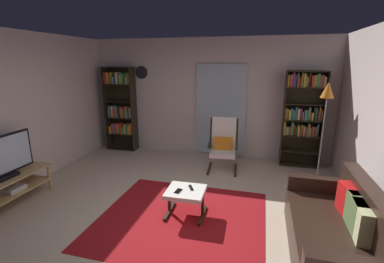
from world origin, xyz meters
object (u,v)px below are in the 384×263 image
at_px(leather_sofa, 339,233).
at_px(cell_phone, 178,191).
at_px(tv_stand, 8,187).
at_px(floor_lamp_by_shelf, 327,99).
at_px(wall_clock, 142,72).
at_px(television, 2,158).
at_px(ottoman, 186,194).
at_px(bookshelf_near_tv, 121,108).
at_px(lounge_armchair, 223,143).
at_px(bookshelf_near_sofa, 302,113).
at_px(tv_remote, 191,188).

distance_m(leather_sofa, cell_phone, 1.96).
relative_size(tv_stand, floor_lamp_by_shelf, 0.74).
bearing_deg(wall_clock, cell_phone, -57.11).
bearing_deg(leather_sofa, television, -179.43).
bearing_deg(ottoman, cell_phone, -143.03).
bearing_deg(bookshelf_near_tv, floor_lamp_by_shelf, -9.10).
relative_size(ottoman, cell_phone, 3.83).
distance_m(lounge_armchair, cell_phone, 1.93).
bearing_deg(ottoman, wall_clock, 124.88).
distance_m(tv_stand, bookshelf_near_sofa, 5.24).
relative_size(bookshelf_near_sofa, lounge_armchair, 1.89).
xyz_separation_m(leather_sofa, tv_remote, (-1.78, 0.47, 0.08)).
height_order(tv_stand, leather_sofa, leather_sofa).
bearing_deg(cell_phone, ottoman, 44.47).
relative_size(tv_stand, cell_phone, 9.39).
bearing_deg(bookshelf_near_tv, lounge_armchair, -13.64).
height_order(ottoman, cell_phone, cell_phone).
height_order(bookshelf_near_sofa, lounge_armchair, bookshelf_near_sofa).
xyz_separation_m(bookshelf_near_sofa, cell_phone, (-1.82, -2.47, -0.71)).
height_order(television, bookshelf_near_sofa, bookshelf_near_sofa).
height_order(leather_sofa, wall_clock, wall_clock).
relative_size(floor_lamp_by_shelf, wall_clock, 6.09).
height_order(tv_stand, lounge_armchair, lounge_armchair).
distance_m(tv_stand, television, 0.45).
bearing_deg(tv_remote, tv_stand, 162.36).
height_order(lounge_armchair, cell_phone, lounge_armchair).
xyz_separation_m(lounge_armchair, ottoman, (-0.25, -1.83, -0.22)).
distance_m(bookshelf_near_sofa, leather_sofa, 2.92).
relative_size(television, cell_phone, 7.00).
height_order(leather_sofa, ottoman, leather_sofa).
bearing_deg(lounge_armchair, bookshelf_near_tv, 166.36).
bearing_deg(bookshelf_near_sofa, cell_phone, -126.28).
distance_m(tv_stand, lounge_armchair, 3.65).
bearing_deg(lounge_armchair, television, -141.31).
xyz_separation_m(lounge_armchair, wall_clock, (-2.04, 0.74, 1.32)).
bearing_deg(lounge_armchair, cell_phone, -99.93).
relative_size(television, floor_lamp_by_shelf, 0.56).
xyz_separation_m(tv_stand, lounge_armchair, (2.85, 2.27, 0.23)).
height_order(bookshelf_near_tv, cell_phone, bookshelf_near_tv).
distance_m(tv_stand, cell_phone, 2.55).
bearing_deg(floor_lamp_by_shelf, tv_stand, -154.45).
relative_size(television, lounge_armchair, 0.96).
bearing_deg(wall_clock, tv_stand, -105.02).
bearing_deg(bookshelf_near_sofa, wall_clock, 177.29).
height_order(tv_remote, cell_phone, tv_remote).
bearing_deg(ottoman, floor_lamp_by_shelf, 41.38).
xyz_separation_m(television, floor_lamp_by_shelf, (4.60, 2.21, 0.72)).
relative_size(television, wall_clock, 3.38).
distance_m(lounge_armchair, floor_lamp_by_shelf, 1.99).
relative_size(lounge_armchair, tv_remote, 7.10).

